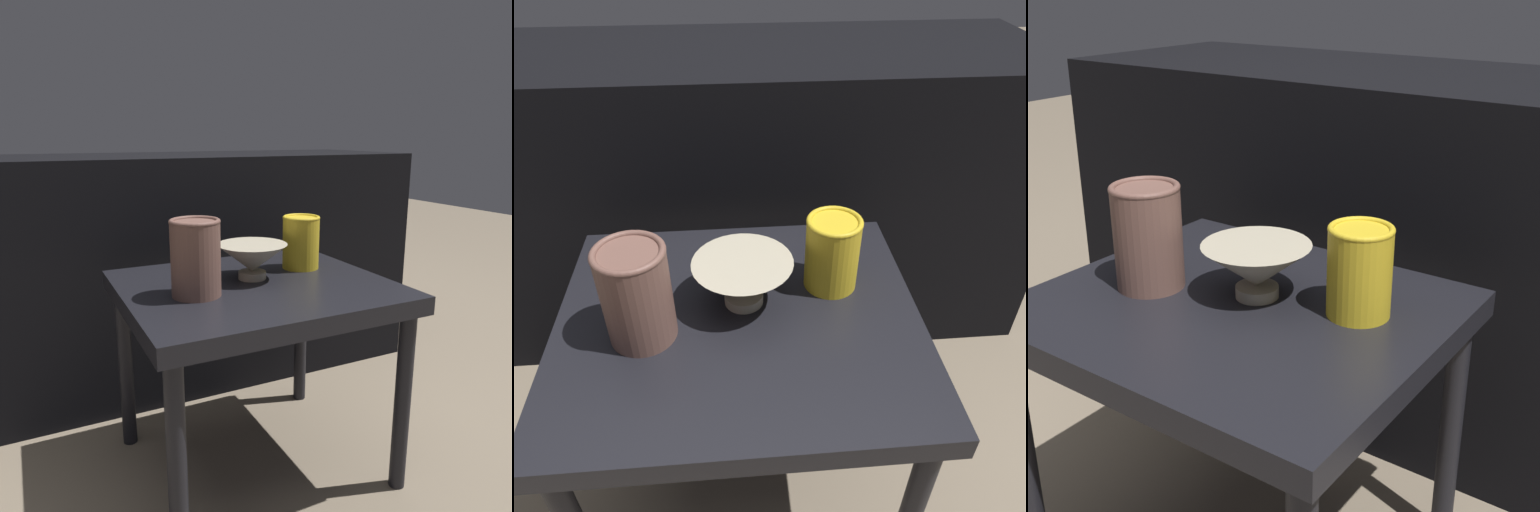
{
  "view_description": "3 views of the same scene",
  "coord_description": "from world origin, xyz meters",
  "views": [
    {
      "loc": [
        -0.47,
        -0.97,
        0.79
      ],
      "look_at": [
        0.01,
        0.02,
        0.52
      ],
      "focal_mm": 35.0,
      "sensor_mm": 36.0,
      "label": 1
    },
    {
      "loc": [
        -0.0,
        -0.59,
        1.02
      ],
      "look_at": [
        0.05,
        0.03,
        0.56
      ],
      "focal_mm": 35.0,
      "sensor_mm": 36.0,
      "label": 2
    },
    {
      "loc": [
        0.59,
        -0.73,
        0.92
      ],
      "look_at": [
        0.04,
        0.06,
        0.53
      ],
      "focal_mm": 50.0,
      "sensor_mm": 36.0,
      "label": 3
    }
  ],
  "objects": [
    {
      "name": "vase_textured_left",
      "position": [
        -0.15,
        -0.03,
        0.55
      ],
      "size": [
        0.11,
        0.11,
        0.16
      ],
      "color": "brown",
      "rests_on": "table"
    },
    {
      "name": "table",
      "position": [
        0.0,
        0.0,
        0.41
      ],
      "size": [
        0.59,
        0.51,
        0.46
      ],
      "color": "black",
      "rests_on": "ground_plane"
    },
    {
      "name": "vase_colorful_right",
      "position": [
        0.16,
        0.07,
        0.53
      ],
      "size": [
        0.09,
        0.09,
        0.13
      ],
      "color": "gold",
      "rests_on": "table"
    },
    {
      "name": "couch_backdrop",
      "position": [
        0.0,
        0.59,
        0.36
      ],
      "size": [
        1.52,
        0.5,
        0.73
      ],
      "color": "black",
      "rests_on": "ground_plane"
    },
    {
      "name": "bowl",
      "position": [
        0.01,
        0.03,
        0.51
      ],
      "size": [
        0.16,
        0.16,
        0.08
      ],
      "color": "#B2A88E",
      "rests_on": "table"
    }
  ]
}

